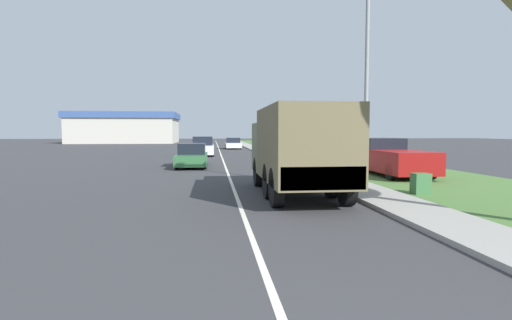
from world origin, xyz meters
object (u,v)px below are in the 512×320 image
Objects in this scene: military_truck at (297,147)px; lamp_post at (361,64)px; car_second_ahead at (203,147)px; car_third_ahead at (233,144)px; pickup_truck at (390,158)px; car_nearest_ahead at (192,156)px.

lamp_post reaches higher than military_truck.
military_truck is 23.10m from car_second_ahead.
pickup_truck is (6.03, -31.77, 0.23)m from car_third_ahead.
car_second_ahead is 22.93m from lamp_post.
car_nearest_ahead is 0.89× the size of pickup_truck.
car_nearest_ahead is 11.42m from pickup_truck.
military_truck is 1.42× the size of car_third_ahead.
military_truck is 1.23× the size of pickup_truck.
lamp_post reaches higher than car_third_ahead.
car_second_ahead is 0.90× the size of car_third_ahead.
car_nearest_ahead is 26.25m from car_third_ahead.
car_nearest_ahead is 1.13× the size of car_second_ahead.
military_truck is 0.89× the size of lamp_post.
lamp_post reaches higher than pickup_truck.
car_nearest_ahead is at bearing 109.44° from military_truck.
military_truck is 1.58× the size of car_second_ahead.
military_truck is 1.39× the size of car_nearest_ahead.
lamp_post reaches higher than car_second_ahead.
pickup_truck is at bearing -61.18° from car_second_ahead.
military_truck is at bearing -89.67° from car_third_ahead.
car_third_ahead is 32.34m from pickup_truck.
lamp_post is at bearing -74.15° from car_second_ahead.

